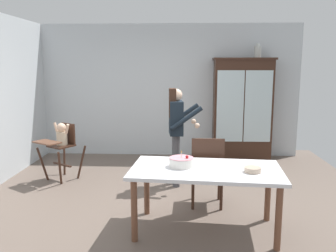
# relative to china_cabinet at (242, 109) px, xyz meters

# --- Properties ---
(ground_plane) EXTENTS (6.24, 6.24, 0.00)m
(ground_plane) POSITION_rel_china_cabinet_xyz_m (-1.48, -2.37, -1.01)
(ground_plane) COLOR #66564C
(wall_back) EXTENTS (5.32, 0.06, 2.70)m
(wall_back) POSITION_rel_china_cabinet_xyz_m (-1.48, 0.26, 0.34)
(wall_back) COLOR silver
(wall_back) RESTS_ON ground_plane
(china_cabinet) EXTENTS (1.19, 0.48, 2.02)m
(china_cabinet) POSITION_rel_china_cabinet_xyz_m (0.00, 0.00, 0.00)
(china_cabinet) COLOR #382116
(china_cabinet) RESTS_ON ground_plane
(ceramic_vase) EXTENTS (0.13, 0.13, 0.27)m
(ceramic_vase) POSITION_rel_china_cabinet_xyz_m (0.26, 0.00, 1.12)
(ceramic_vase) COLOR #B2B7B2
(ceramic_vase) RESTS_ON china_cabinet
(high_chair_with_toddler) EXTENTS (0.79, 0.84, 0.95)m
(high_chair_with_toddler) POSITION_rel_china_cabinet_xyz_m (-3.17, -1.47, -0.36)
(high_chair_with_toddler) COLOR #382116
(high_chair_with_toddler) RESTS_ON ground_plane
(adult_person) EXTENTS (0.54, 0.52, 1.53)m
(adult_person) POSITION_rel_china_cabinet_xyz_m (-1.28, -1.66, -0.05)
(adult_person) COLOR #47474C
(adult_person) RESTS_ON ground_plane
(dining_table) EXTENTS (1.75, 1.03, 0.74)m
(dining_table) POSITION_rel_china_cabinet_xyz_m (-0.91, -3.20, -0.36)
(dining_table) COLOR silver
(dining_table) RESTS_ON ground_plane
(birthday_cake) EXTENTS (0.28, 0.28, 0.19)m
(birthday_cake) POSITION_rel_china_cabinet_xyz_m (-1.19, -3.15, -0.22)
(birthday_cake) COLOR white
(birthday_cake) RESTS_ON dining_table
(serving_bowl) EXTENTS (0.18, 0.18, 0.05)m
(serving_bowl) POSITION_rel_china_cabinet_xyz_m (-0.42, -3.32, -0.25)
(serving_bowl) COLOR #C6AD93
(serving_bowl) RESTS_ON dining_table
(dining_chair_far_side) EXTENTS (0.45, 0.45, 0.96)m
(dining_chair_far_side) POSITION_rel_china_cabinet_xyz_m (-0.85, -2.53, -0.46)
(dining_chair_far_side) COLOR #382116
(dining_chair_far_side) RESTS_ON ground_plane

